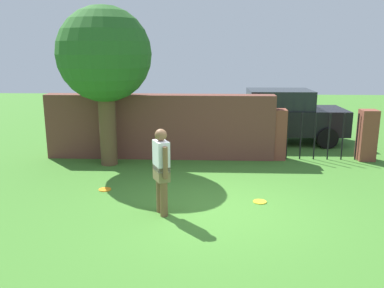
% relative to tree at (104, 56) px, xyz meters
% --- Properties ---
extents(ground_plane, '(40.00, 40.00, 0.00)m').
position_rel_tree_xyz_m(ground_plane, '(2.78, -3.00, -2.82)').
color(ground_plane, '#3D7528').
extents(brick_wall, '(6.32, 0.50, 1.79)m').
position_rel_tree_xyz_m(brick_wall, '(1.28, 0.74, -1.93)').
color(brick_wall, brown).
rests_on(brick_wall, ground).
extents(tree, '(2.40, 2.40, 4.07)m').
position_rel_tree_xyz_m(tree, '(0.00, 0.00, 0.00)').
color(tree, brown).
rests_on(tree, ground).
extents(person, '(0.35, 0.50, 1.62)m').
position_rel_tree_xyz_m(person, '(1.80, -3.24, -1.93)').
color(person, brown).
rests_on(person, ground).
extents(fence_gate, '(2.88, 0.44, 1.40)m').
position_rel_tree_xyz_m(fence_gate, '(5.76, 0.74, -2.12)').
color(fence_gate, brown).
rests_on(fence_gate, ground).
extents(car, '(4.23, 1.98, 1.72)m').
position_rel_tree_xyz_m(car, '(4.92, 2.87, -1.96)').
color(car, black).
rests_on(car, ground).
extents(frisbee_yellow, '(0.27, 0.27, 0.02)m').
position_rel_tree_xyz_m(frisbee_yellow, '(3.69, -2.57, -2.81)').
color(frisbee_yellow, yellow).
rests_on(frisbee_yellow, ground).
extents(frisbee_orange, '(0.27, 0.27, 0.02)m').
position_rel_tree_xyz_m(frisbee_orange, '(0.39, -2.00, -2.81)').
color(frisbee_orange, orange).
rests_on(frisbee_orange, ground).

